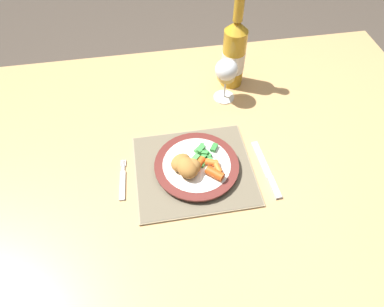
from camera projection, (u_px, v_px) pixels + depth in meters
The scene contains 11 objects.
ground_plane at pixel (201, 250), 1.58m from camera, with size 6.00×6.00×0.00m, color #4C4238.
dining_table at pixel (205, 164), 1.06m from camera, with size 1.53×1.01×0.74m.
placemat at pixel (194, 170), 0.95m from camera, with size 0.32×0.29×0.01m.
dinner_plate at pixel (197, 166), 0.95m from camera, with size 0.23×0.23×0.02m.
breaded_croquettes at pixel (186, 166), 0.91m from camera, with size 0.09×0.10×0.05m.
green_beans_pile at pixel (204, 153), 0.95m from camera, with size 0.09×0.08×0.02m.
glazed_carrots at pixel (211, 168), 0.92m from camera, with size 0.09×0.09×0.02m.
fork at pixel (123, 182), 0.93m from camera, with size 0.02×0.13×0.01m.
table_knife at pixel (268, 174), 0.95m from camera, with size 0.03×0.20×0.01m.
wine_glass at pixel (226, 72), 1.06m from camera, with size 0.07×0.07×0.15m.
bottle at pixel (234, 54), 1.10m from camera, with size 0.08×0.08×0.32m.
Camera 1 is at (-0.15, -0.62, 1.52)m, focal length 32.00 mm.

